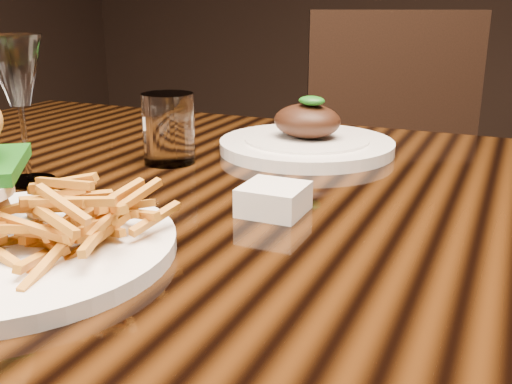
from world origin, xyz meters
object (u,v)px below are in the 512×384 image
at_px(dining_table, 312,260).
at_px(far_dish, 307,141).
at_px(wine_glass, 17,76).
at_px(chair_far, 396,175).

xyz_separation_m(dining_table, far_dish, (-0.09, 0.22, 0.09)).
bearing_deg(wine_glass, far_dish, 48.07).
bearing_deg(chair_far, far_dish, -113.88).
xyz_separation_m(wine_glass, chair_far, (0.29, 0.96, -0.35)).
relative_size(wine_glass, chair_far, 0.19).
xyz_separation_m(dining_table, wine_glass, (-0.36, -0.08, 0.21)).
height_order(far_dish, chair_far, chair_far).
bearing_deg(wine_glass, dining_table, 12.55).
xyz_separation_m(far_dish, chair_far, (0.02, 0.66, -0.23)).
distance_m(wine_glass, far_dish, 0.42).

